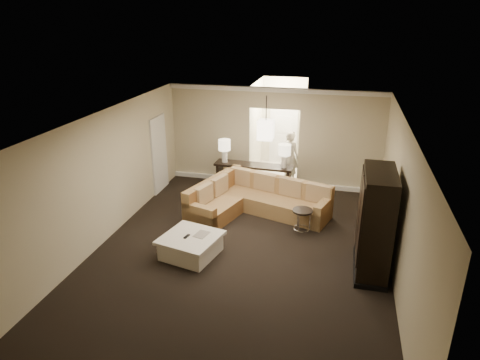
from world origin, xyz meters
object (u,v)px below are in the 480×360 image
(coffee_table, at_px, (191,245))
(person, at_px, (290,154))
(console_table, at_px, (254,176))
(sectional_sofa, at_px, (254,200))
(armoire, at_px, (374,225))
(drink_table, at_px, (302,216))

(coffee_table, relative_size, person, 0.78)
(console_table, bearing_deg, sectional_sofa, -75.96)
(coffee_table, bearing_deg, armoire, 5.13)
(coffee_table, bearing_deg, sectional_sofa, 69.39)
(coffee_table, distance_m, armoire, 3.65)
(console_table, distance_m, armoire, 4.40)
(console_table, xyz_separation_m, person, (0.85, 1.10, 0.35))
(console_table, xyz_separation_m, armoire, (2.99, -3.19, 0.48))
(console_table, bearing_deg, armoire, -45.16)
(sectional_sofa, relative_size, person, 2.03)
(sectional_sofa, distance_m, drink_table, 1.47)
(armoire, relative_size, person, 1.21)
(console_table, height_order, armoire, armoire)
(coffee_table, height_order, armoire, armoire)
(person, bearing_deg, console_table, 74.92)
(armoire, height_order, drink_table, armoire)
(console_table, bearing_deg, coffee_table, -97.43)
(coffee_table, xyz_separation_m, armoire, (3.56, 0.32, 0.75))
(sectional_sofa, height_order, drink_table, sectional_sofa)
(sectional_sofa, distance_m, person, 2.49)
(coffee_table, height_order, person, person)
(armoire, xyz_separation_m, drink_table, (-1.44, 1.19, -0.57))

